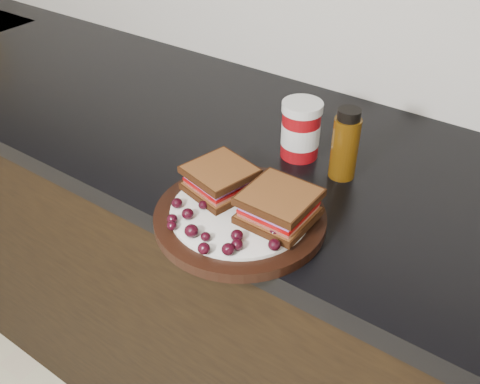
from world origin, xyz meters
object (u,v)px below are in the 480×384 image
at_px(plate, 240,217).
at_px(sandwich_left, 220,179).
at_px(oil_bottle, 345,144).
at_px(condiment_jar, 301,130).

bearing_deg(plate, sandwich_left, 157.06).
bearing_deg(oil_bottle, plate, -108.90).
relative_size(condiment_jar, oil_bottle, 0.84).
relative_size(plate, condiment_jar, 2.49).
xyz_separation_m(plate, condiment_jar, (-0.02, 0.23, 0.05)).
height_order(plate, sandwich_left, sandwich_left).
relative_size(sandwich_left, condiment_jar, 0.89).
bearing_deg(sandwich_left, plate, -9.09).
xyz_separation_m(plate, sandwich_left, (-0.06, 0.02, 0.04)).
bearing_deg(oil_bottle, condiment_jar, 171.24).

